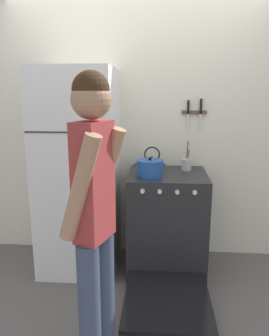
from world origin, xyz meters
TOP-DOWN VIEW (x-y plane):
  - ground_plane at (0.00, 0.00)m, footprint 14.00×14.00m
  - wall_back at (0.00, 0.03)m, footprint 10.00×0.06m
  - refrigerator at (-0.52, -0.35)m, footprint 0.69×0.72m
  - stove_range at (0.30, -0.37)m, footprint 0.71×1.42m
  - dutch_oven_pot at (0.14, -0.46)m, footprint 0.28×0.23m
  - tea_kettle at (0.15, -0.20)m, footprint 0.25×0.20m
  - utensil_jar at (0.48, -0.19)m, footprint 0.09×0.09m
  - person at (-0.13, -1.58)m, footprint 0.36×0.42m
  - wall_knife_strip at (0.55, -0.02)m, footprint 0.24×0.03m

SIDE VIEW (x-z plane):
  - ground_plane at x=0.00m, z-range 0.00..0.00m
  - stove_range at x=0.30m, z-range 0.00..0.93m
  - refrigerator at x=-0.52m, z-range 0.00..1.87m
  - tea_kettle at x=0.15m, z-range 0.88..1.11m
  - utensil_jar at x=0.48m, z-range 0.86..1.14m
  - person at x=-0.13m, z-range 0.12..1.89m
  - dutch_oven_pot at x=0.14m, z-range 0.92..1.10m
  - wall_back at x=0.00m, z-range 0.00..2.55m
  - wall_knife_strip at x=0.55m, z-range 1.34..1.63m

